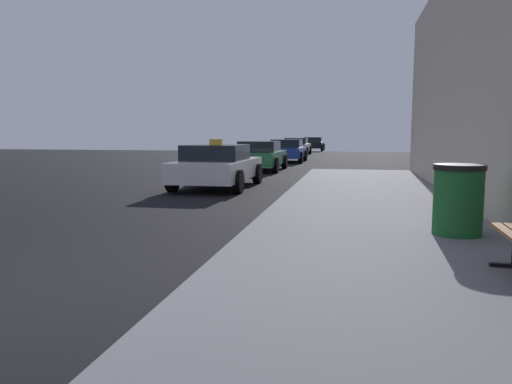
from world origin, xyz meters
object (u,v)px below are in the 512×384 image
(trash_bin, at_px, (458,199))
(car_blue, at_px, (287,150))
(car_white, at_px, (218,166))
(car_silver, at_px, (297,146))
(car_black, at_px, (313,144))
(car_green, at_px, (260,156))

(trash_bin, distance_m, car_blue, 20.51)
(car_white, relative_size, car_silver, 0.95)
(trash_bin, relative_size, car_black, 0.25)
(car_black, bearing_deg, trash_bin, -82.45)
(car_green, bearing_deg, car_white, -89.88)
(car_blue, bearing_deg, car_black, 89.87)
(car_green, xyz_separation_m, car_black, (0.35, 24.75, 0.00))
(car_green, relative_size, car_silver, 0.94)
(trash_bin, height_order, car_white, car_white)
(car_blue, distance_m, car_black, 18.19)
(car_black, bearing_deg, car_silver, -93.63)
(car_green, distance_m, car_blue, 6.57)
(car_silver, bearing_deg, car_blue, -86.83)
(car_black, bearing_deg, car_blue, -90.13)
(car_silver, bearing_deg, car_black, 86.37)
(car_green, height_order, car_black, same)
(car_green, distance_m, car_silver, 15.93)
(car_blue, height_order, car_black, same)
(car_white, xyz_separation_m, car_blue, (0.30, 13.39, -0.00))
(trash_bin, relative_size, car_blue, 0.25)
(car_white, height_order, car_silver, car_white)
(trash_bin, height_order, car_black, car_black)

